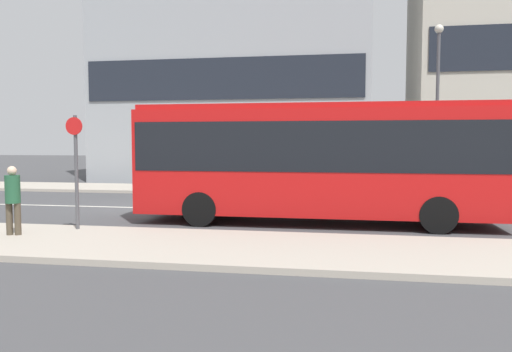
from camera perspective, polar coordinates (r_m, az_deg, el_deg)
ground_plane at (r=18.14m, az=-13.05°, el=-3.55°), size 120.00×120.00×0.00m
sidewalk_near at (r=12.69m, az=-24.25°, el=-6.72°), size 44.00×3.50×0.13m
sidewalk_far at (r=23.97m, az=-7.19°, el=-1.51°), size 44.00×3.50×0.13m
lane_centerline at (r=18.14m, az=-13.05°, el=-3.54°), size 41.80×0.16×0.01m
apartment_block_left_tower at (r=30.89m, az=-2.65°, el=18.91°), size 15.71×6.25×20.62m
city_bus at (r=14.35m, az=6.94°, el=2.31°), size 10.17×2.56×3.37m
parked_car_0 at (r=20.80m, az=25.91°, el=-1.22°), size 4.12×1.82×1.25m
pedestrian_near_stop at (r=13.11m, az=-26.04°, el=-2.08°), size 0.35×0.34×1.64m
bus_stop_sign at (r=13.31m, az=-19.89°, el=1.38°), size 0.44×0.12×2.87m
street_lamp at (r=22.43m, az=20.04°, el=9.04°), size 0.36×0.36×7.05m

